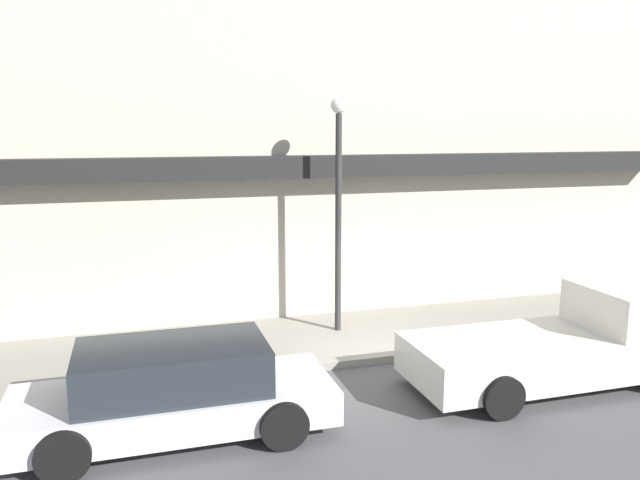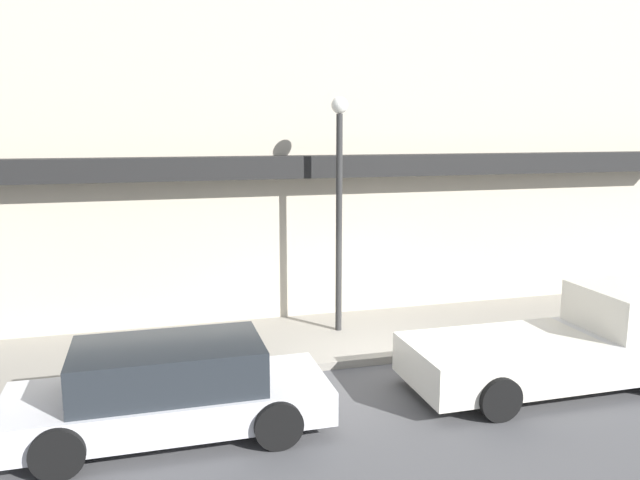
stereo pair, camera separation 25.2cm
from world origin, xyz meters
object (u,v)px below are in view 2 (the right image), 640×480
object	(u,v)px
pickup_truck	(575,343)
street_lamp	(339,186)
fire_hydrant	(218,349)
parked_car	(169,390)

from	to	relation	value
pickup_truck	street_lamp	bearing A→B (deg)	131.52
pickup_truck	fire_hydrant	xyz separation A→B (m)	(-6.27, 2.20, -0.27)
parked_car	fire_hydrant	distance (m)	2.42
parked_car	fire_hydrant	bearing A→B (deg)	64.09
fire_hydrant	street_lamp	world-z (taller)	street_lamp
pickup_truck	parked_car	distance (m)	7.25
pickup_truck	parked_car	world-z (taller)	pickup_truck
pickup_truck	fire_hydrant	distance (m)	6.65
parked_car	fire_hydrant	size ratio (longest dim) A/B	7.10
parked_car	street_lamp	xyz separation A→B (m)	(3.85, 3.67, 2.70)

